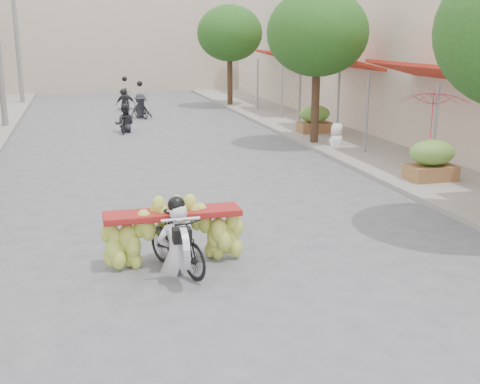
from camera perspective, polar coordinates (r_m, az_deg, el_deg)
name	(u,v)px	position (r m, az deg, el deg)	size (l,w,h in m)	color
sidewalk_right	(344,137)	(22.69, 9.85, 5.15)	(4.00, 60.00, 0.12)	gray
far_building	(111,38)	(43.36, -12.17, 14.09)	(20.00, 6.00, 7.00)	#B8A691
utility_pole_back	(16,29)	(35.41, -20.47, 14.29)	(0.60, 0.24, 8.00)	slate
street_tree_mid	(317,33)	(20.83, 7.36, 14.70)	(3.40, 3.40, 5.25)	#3A2719
street_tree_far	(230,34)	(32.26, -0.98, 14.79)	(3.40, 3.40, 5.25)	#3A2719
produce_crate_mid	(432,157)	(16.15, 17.73, 3.18)	(1.20, 0.88, 1.16)	brown
produce_crate_far	(314,117)	(23.18, 7.08, 7.09)	(1.20, 0.88, 1.16)	brown
banana_motorbike	(175,227)	(9.85, -6.18, -3.31)	(2.26, 1.85, 2.18)	black
market_umbrella	(435,90)	(15.99, 17.98, 9.20)	(2.29, 2.29, 1.61)	red
pedestrian	(337,123)	(20.45, 9.19, 6.47)	(0.87, 0.80, 1.52)	white
bg_motorbike_a	(124,113)	(24.18, -10.91, 7.32)	(0.91, 1.70, 1.95)	black
bg_motorbike_b	(140,99)	(28.10, -9.43, 8.66)	(1.17, 1.60, 1.95)	black
bg_motorbike_c	(125,95)	(31.29, -10.83, 9.06)	(1.00, 1.66, 1.95)	black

